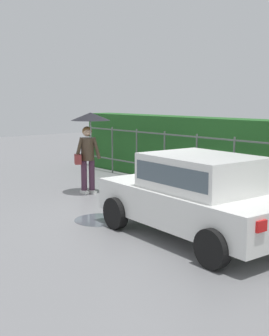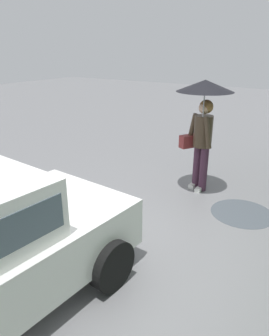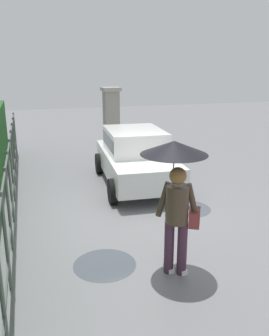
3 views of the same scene
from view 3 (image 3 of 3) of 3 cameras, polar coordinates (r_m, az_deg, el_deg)
ground_plane at (r=8.05m, az=-0.21°, el=-6.72°), size 40.00×40.00×0.00m
car at (r=9.58m, az=0.13°, el=2.10°), size 3.84×2.08×1.48m
pedestrian at (r=5.26m, az=6.65°, el=-1.48°), size 1.00×1.00×2.08m
gate_pillar at (r=12.20m, az=-3.72°, el=7.22°), size 0.60×0.60×2.42m
fence_section at (r=7.63m, az=-19.22°, el=-2.36°), size 12.25×0.05×1.50m
puddle_near at (r=8.21m, az=8.50°, el=-6.43°), size 1.03×1.03×0.00m
puddle_far at (r=6.04m, az=-4.78°, el=-15.12°), size 1.03×1.03×0.00m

